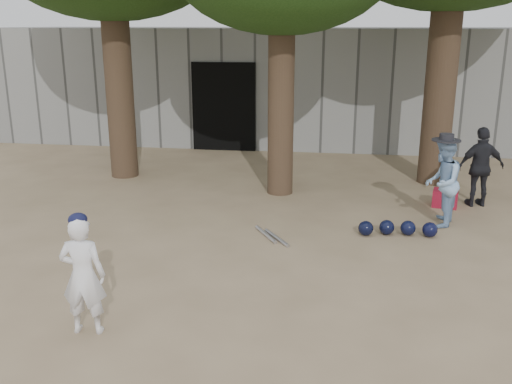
% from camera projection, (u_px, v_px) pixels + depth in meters
% --- Properties ---
extents(ground, '(70.00, 70.00, 0.00)m').
position_uv_depth(ground, '(196.00, 287.00, 7.03)').
color(ground, '#937C5E').
rests_on(ground, ground).
extents(boy_player, '(0.49, 0.35, 1.28)m').
position_uv_depth(boy_player, '(83.00, 276.00, 5.83)').
color(boy_player, white).
rests_on(boy_player, ground).
extents(spectator_blue, '(0.70, 0.81, 1.42)m').
position_uv_depth(spectator_blue, '(442.00, 183.00, 8.97)').
color(spectator_blue, '#8DB1DA').
rests_on(spectator_blue, ground).
extents(spectator_dark, '(0.88, 0.52, 1.41)m').
position_uv_depth(spectator_dark, '(481.00, 167.00, 9.95)').
color(spectator_dark, black).
rests_on(spectator_dark, ground).
extents(red_bag, '(0.48, 0.41, 0.30)m').
position_uv_depth(red_bag, '(445.00, 198.00, 10.05)').
color(red_bag, '#A5162F').
rests_on(red_bag, ground).
extents(back_building, '(16.00, 5.24, 3.00)m').
position_uv_depth(back_building, '(282.00, 82.00, 16.41)').
color(back_building, gray).
rests_on(back_building, ground).
extents(helmet_row, '(1.19, 0.34, 0.23)m').
position_uv_depth(helmet_row, '(398.00, 228.00, 8.69)').
color(helmet_row, black).
rests_on(helmet_row, ground).
extents(bat_pile, '(0.61, 0.76, 0.06)m').
position_uv_depth(bat_pile, '(271.00, 236.00, 8.62)').
color(bat_pile, '#B1AFB6').
rests_on(bat_pile, ground).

